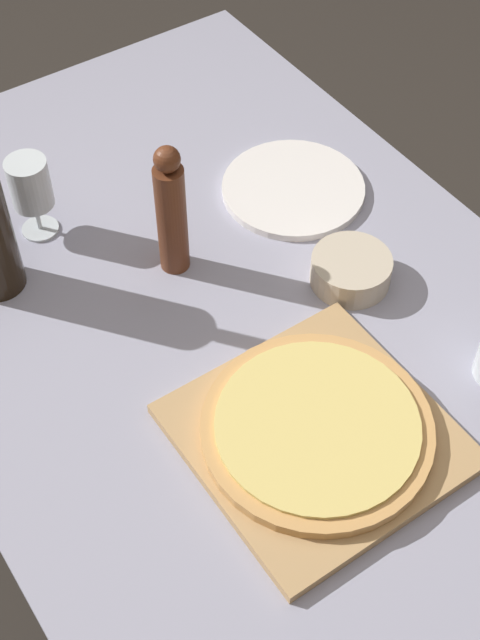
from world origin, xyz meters
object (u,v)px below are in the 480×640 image
Objects in this scene: wine_glass at (30,186)px; small_bowl at (351,270)px; pizza at (317,428)px; pepper_mill at (171,212)px.

wine_glass is 1.14× the size of small_bowl.
pizza is 2.50× the size of small_bowl.
pizza is 1.34× the size of pepper_mill.
pepper_mill is at bearing 88.02° from pizza.
small_bowl reaches higher than pizza.
pepper_mill is at bearing -53.16° from wine_glass.
wine_glass is at bearing 126.84° from pepper_mill.
pepper_mill is at bearing 138.55° from small_bowl.
wine_glass reaches higher than pizza.
pepper_mill is 0.25m from wine_glass.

